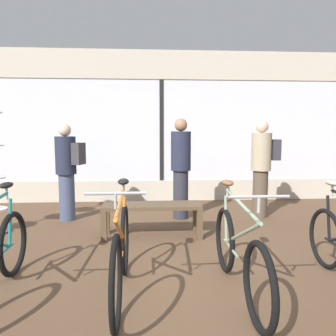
# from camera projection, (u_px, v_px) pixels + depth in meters

# --- Properties ---
(ground_plane) EXTENTS (24.00, 24.00, 0.00)m
(ground_plane) POSITION_uv_depth(u_px,v_px,m) (178.00, 271.00, 3.52)
(ground_plane) COLOR brown
(shop_back_wall) EXTENTS (12.00, 0.08, 3.20)m
(shop_back_wall) POSITION_uv_depth(u_px,v_px,m) (161.00, 125.00, 7.01)
(shop_back_wall) COLOR beige
(shop_back_wall) RESTS_ON ground_plane
(bicycle_left) EXTENTS (0.46, 1.73, 1.05)m
(bicycle_left) POSITION_uv_depth(u_px,v_px,m) (121.00, 253.00, 2.96)
(bicycle_left) COLOR black
(bicycle_left) RESTS_ON ground_plane
(bicycle_right) EXTENTS (0.46, 1.77, 1.03)m
(bicycle_right) POSITION_uv_depth(u_px,v_px,m) (238.00, 254.00, 2.99)
(bicycle_right) COLOR black
(bicycle_right) RESTS_ON ground_plane
(display_bench) EXTENTS (1.40, 0.44, 0.47)m
(display_bench) POSITION_uv_depth(u_px,v_px,m) (152.00, 210.00, 4.67)
(display_bench) COLOR brown
(display_bench) RESTS_ON ground_plane
(customer_near_rack) EXTENTS (0.45, 0.45, 1.72)m
(customer_near_rack) POSITION_uv_depth(u_px,v_px,m) (181.00, 166.00, 5.62)
(customer_near_rack) COLOR #2D2D38
(customer_near_rack) RESTS_ON ground_plane
(customer_by_window) EXTENTS (0.51, 0.37, 1.69)m
(customer_by_window) POSITION_uv_depth(u_px,v_px,m) (262.00, 165.00, 5.72)
(customer_by_window) COLOR brown
(customer_by_window) RESTS_ON ground_plane
(customer_mid_floor) EXTENTS (0.55, 0.43, 1.62)m
(customer_mid_floor) POSITION_uv_depth(u_px,v_px,m) (67.00, 169.00, 5.50)
(customer_mid_floor) COLOR #424C6B
(customer_mid_floor) RESTS_ON ground_plane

